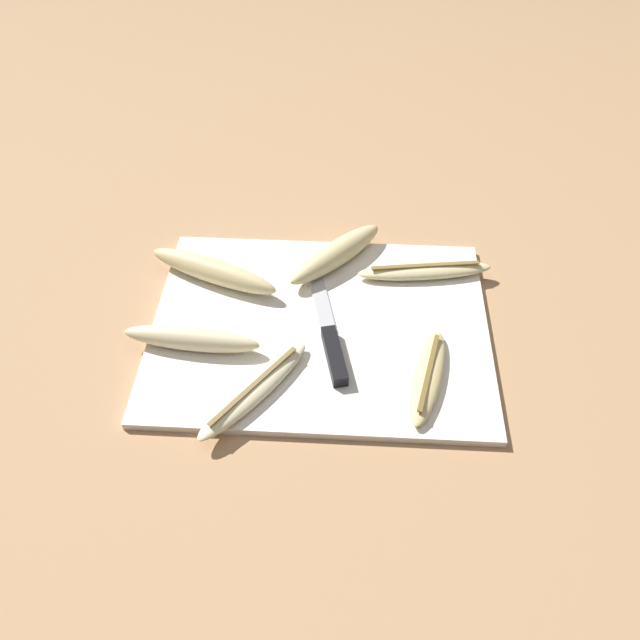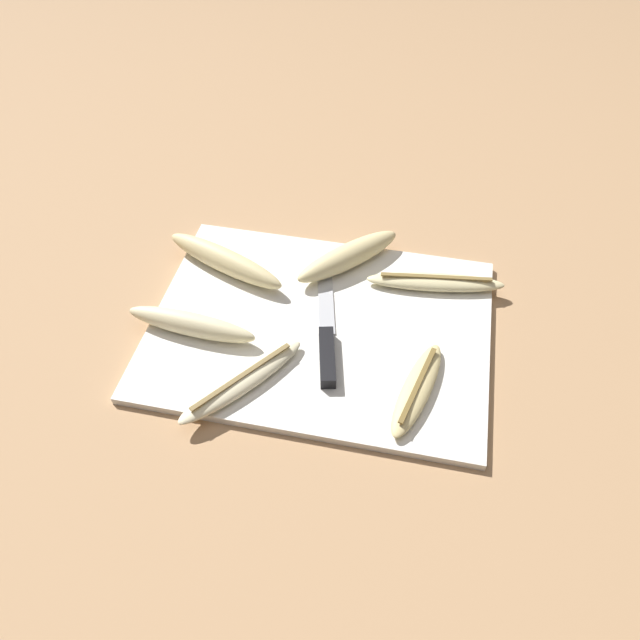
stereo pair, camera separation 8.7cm
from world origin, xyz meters
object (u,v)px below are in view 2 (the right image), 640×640
Objects in this scene: knife at (327,345)px; banana_ripe_center at (225,260)px; banana_mellow_near at (348,256)px; banana_cream_curved at (191,324)px; banana_soft_right at (435,282)px; banana_bright_far at (242,381)px; banana_spotted_left at (417,389)px.

knife is 1.03× the size of banana_ripe_center.
knife is at bearing -89.79° from banana_mellow_near.
banana_soft_right is at bearing 26.13° from banana_cream_curved.
banana_mellow_near is at bearing 15.14° from banana_ripe_center.
banana_cream_curved is at bearing -93.23° from banana_ripe_center.
knife is 0.22m from banana_ripe_center.
banana_soft_right is 0.99× the size of banana_ripe_center.
knife is at bearing 40.75° from banana_bright_far.
banana_ripe_center reaches higher than knife.
banana_spotted_left is (-0.01, -0.20, -0.00)m from banana_soft_right.
banana_ripe_center is 0.35m from banana_spotted_left.
knife is 0.12m from banana_bright_far.
banana_bright_far is at bearing -171.36° from banana_spotted_left.
banana_mellow_near is 0.98× the size of banana_spotted_left.
banana_spotted_left is at bearing -92.03° from banana_soft_right.
banana_ripe_center is (-0.18, 0.12, 0.01)m from knife.
banana_cream_curved reaches higher than knife.
banana_bright_far is at bearing -134.64° from banana_soft_right.
knife is at bearing -131.78° from banana_soft_right.
banana_soft_right is at bearing 87.97° from banana_spotted_left.
banana_ripe_center is at bearing 112.99° from banana_bright_far.
banana_mellow_near reaches higher than banana_soft_right.
banana_cream_curved is 0.13m from banana_ripe_center.
knife is 0.17m from banana_mellow_near.
banana_ripe_center reaches higher than banana_soft_right.
banana_ripe_center is (-0.18, -0.05, 0.00)m from banana_mellow_near.
banana_ripe_center is at bearing 132.67° from knife.
banana_mellow_near is at bearing 69.62° from banana_bright_far.
knife is 1.32× the size of banana_mellow_near.
banana_soft_right is at bearing 45.36° from banana_bright_far.
banana_cream_curved is (-0.19, -0.01, 0.01)m from knife.
banana_spotted_left is (0.13, -0.05, 0.00)m from knife.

